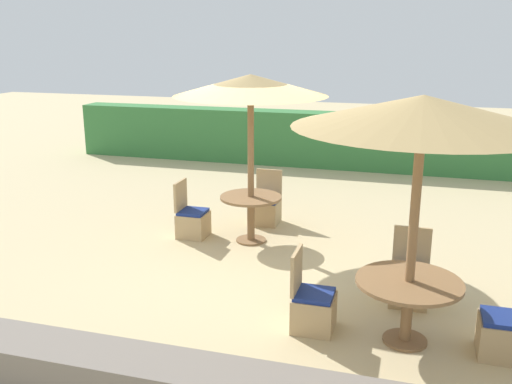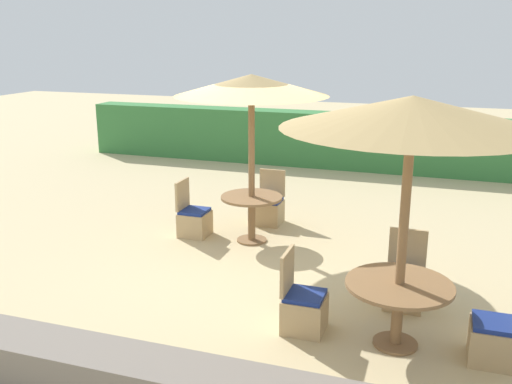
% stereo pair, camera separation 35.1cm
% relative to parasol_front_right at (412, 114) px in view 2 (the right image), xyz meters
% --- Properties ---
extents(ground_plane, '(40.00, 40.00, 0.00)m').
position_rel_parasol_front_right_xyz_m(ground_plane, '(-2.35, 1.66, -2.50)').
color(ground_plane, '#C6B284').
extents(hedge_row, '(13.00, 0.70, 1.35)m').
position_rel_parasol_front_right_xyz_m(hedge_row, '(-2.35, 8.13, -1.82)').
color(hedge_row, '#387A3D').
rests_on(hedge_row, ground_plane).
extents(stone_border, '(10.00, 0.56, 0.44)m').
position_rel_parasol_front_right_xyz_m(stone_border, '(-2.35, -1.74, -2.27)').
color(stone_border, slate).
rests_on(stone_border, ground_plane).
extents(parasol_front_right, '(2.58, 2.58, 2.67)m').
position_rel_parasol_front_right_xyz_m(parasol_front_right, '(0.00, 0.00, 0.00)').
color(parasol_front_right, olive).
rests_on(parasol_front_right, ground_plane).
extents(round_table_front_right, '(1.13, 1.13, 0.72)m').
position_rel_parasol_front_right_xyz_m(round_table_front_right, '(0.00, 0.00, -1.92)').
color(round_table_front_right, olive).
rests_on(round_table_front_right, ground_plane).
extents(patio_chair_front_right_north, '(0.46, 0.46, 0.93)m').
position_rel_parasol_front_right_xyz_m(patio_chair_front_right_north, '(0.00, 0.98, -2.23)').
color(patio_chair_front_right_north, tan).
rests_on(patio_chair_front_right_north, ground_plane).
extents(patio_chair_front_right_east, '(0.46, 0.46, 0.93)m').
position_rel_parasol_front_right_xyz_m(patio_chair_front_right_east, '(0.98, -0.01, -2.23)').
color(patio_chair_front_right_east, tan).
rests_on(patio_chair_front_right_east, ground_plane).
extents(patio_chair_front_right_west, '(0.46, 0.46, 0.93)m').
position_rel_parasol_front_right_xyz_m(patio_chair_front_right_west, '(-1.03, -0.00, -2.23)').
color(patio_chair_front_right_west, tan).
rests_on(patio_chair_front_right_west, ground_plane).
extents(parasol_center, '(2.35, 2.35, 2.65)m').
position_rel_parasol_front_right_xyz_m(parasol_center, '(-2.50, 2.51, -0.02)').
color(parasol_center, olive).
rests_on(parasol_center, ground_plane).
extents(round_table_center, '(0.98, 0.98, 0.75)m').
position_rel_parasol_front_right_xyz_m(round_table_center, '(-2.50, 2.51, -1.92)').
color(round_table_center, olive).
rests_on(round_table_center, ground_plane).
extents(patio_chair_center_north, '(0.46, 0.46, 0.93)m').
position_rel_parasol_front_right_xyz_m(patio_chair_center_north, '(-2.51, 3.45, -2.23)').
color(patio_chair_center_north, tan).
rests_on(patio_chair_center_north, ground_plane).
extents(patio_chair_center_west, '(0.46, 0.46, 0.93)m').
position_rel_parasol_front_right_xyz_m(patio_chair_center_west, '(-3.49, 2.45, -2.23)').
color(patio_chair_center_west, tan).
rests_on(patio_chair_center_west, ground_plane).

